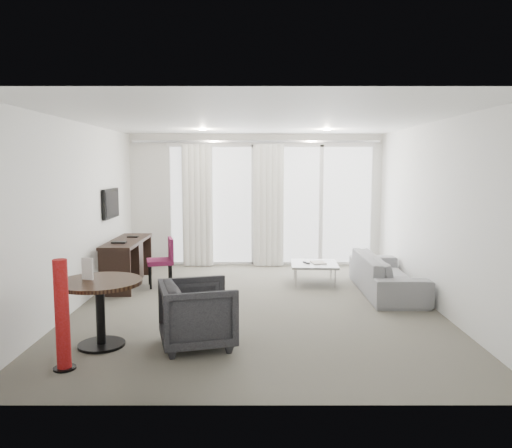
{
  "coord_description": "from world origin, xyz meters",
  "views": [
    {
      "loc": [
        -0.01,
        -6.95,
        1.99
      ],
      "look_at": [
        0.0,
        0.6,
        1.1
      ],
      "focal_mm": 35.0,
      "sensor_mm": 36.0,
      "label": 1
    }
  ],
  "objects_px": {
    "round_table": "(101,313)",
    "red_lamp": "(62,315)",
    "coffee_table": "(314,273)",
    "desk": "(127,263)",
    "sofa": "(387,274)",
    "desk_chair": "(160,262)",
    "rattan_chair_a": "(280,237)",
    "tub_armchair": "(198,314)",
    "rattan_chair_b": "(319,230)"
  },
  "relations": [
    {
      "from": "desk",
      "to": "desk_chair",
      "type": "height_order",
      "value": "desk_chair"
    },
    {
      "from": "desk_chair",
      "to": "sofa",
      "type": "relative_size",
      "value": 0.4
    },
    {
      "from": "desk_chair",
      "to": "round_table",
      "type": "xyz_separation_m",
      "value": [
        -0.13,
        -2.75,
        -0.03
      ]
    },
    {
      "from": "desk",
      "to": "rattan_chair_a",
      "type": "distance_m",
      "value": 3.65
    },
    {
      "from": "rattan_chair_a",
      "to": "rattan_chair_b",
      "type": "height_order",
      "value": "rattan_chair_a"
    },
    {
      "from": "tub_armchair",
      "to": "rattan_chair_b",
      "type": "distance_m",
      "value": 6.89
    },
    {
      "from": "round_table",
      "to": "rattan_chair_b",
      "type": "height_order",
      "value": "rattan_chair_b"
    },
    {
      "from": "tub_armchair",
      "to": "round_table",
      "type": "bearing_deg",
      "value": 74.86
    },
    {
      "from": "sofa",
      "to": "rattan_chair_a",
      "type": "distance_m",
      "value": 3.37
    },
    {
      "from": "desk_chair",
      "to": "rattan_chair_a",
      "type": "height_order",
      "value": "rattan_chair_a"
    },
    {
      "from": "rattan_chair_a",
      "to": "round_table",
      "type": "bearing_deg",
      "value": -110.96
    },
    {
      "from": "sofa",
      "to": "desk_chair",
      "type": "bearing_deg",
      "value": 83.24
    },
    {
      "from": "rattan_chair_a",
      "to": "rattan_chair_b",
      "type": "xyz_separation_m",
      "value": [
        0.98,
        1.22,
        -0.0
      ]
    },
    {
      "from": "coffee_table",
      "to": "rattan_chair_b",
      "type": "distance_m",
      "value": 3.65
    },
    {
      "from": "red_lamp",
      "to": "tub_armchair",
      "type": "bearing_deg",
      "value": 27.14
    },
    {
      "from": "desk",
      "to": "rattan_chair_b",
      "type": "relative_size",
      "value": 1.79
    },
    {
      "from": "tub_armchair",
      "to": "coffee_table",
      "type": "xyz_separation_m",
      "value": [
        1.63,
        2.94,
        -0.19
      ]
    },
    {
      "from": "round_table",
      "to": "rattan_chair_a",
      "type": "xyz_separation_m",
      "value": [
        2.25,
        5.33,
        0.08
      ]
    },
    {
      "from": "desk",
      "to": "rattan_chair_a",
      "type": "relative_size",
      "value": 1.79
    },
    {
      "from": "sofa",
      "to": "rattan_chair_b",
      "type": "xyz_separation_m",
      "value": [
        -0.54,
        4.22,
        0.15
      ]
    },
    {
      "from": "desk_chair",
      "to": "red_lamp",
      "type": "bearing_deg",
      "value": -110.08
    },
    {
      "from": "rattan_chair_a",
      "to": "red_lamp",
      "type": "bearing_deg",
      "value": -110.15
    },
    {
      "from": "coffee_table",
      "to": "rattan_chair_a",
      "type": "height_order",
      "value": "rattan_chair_a"
    },
    {
      "from": "red_lamp",
      "to": "sofa",
      "type": "height_order",
      "value": "red_lamp"
    },
    {
      "from": "desk",
      "to": "desk_chair",
      "type": "distance_m",
      "value": 0.57
    },
    {
      "from": "sofa",
      "to": "rattan_chair_a",
      "type": "relative_size",
      "value": 2.25
    },
    {
      "from": "red_lamp",
      "to": "desk_chair",
      "type": "bearing_deg",
      "value": 84.93
    },
    {
      "from": "coffee_table",
      "to": "sofa",
      "type": "relative_size",
      "value": 0.38
    },
    {
      "from": "coffee_table",
      "to": "red_lamp",
      "type": "bearing_deg",
      "value": -128.73
    },
    {
      "from": "round_table",
      "to": "red_lamp",
      "type": "distance_m",
      "value": 0.68
    },
    {
      "from": "desk_chair",
      "to": "red_lamp",
      "type": "distance_m",
      "value": 3.4
    },
    {
      "from": "desk",
      "to": "coffee_table",
      "type": "distance_m",
      "value": 3.14
    },
    {
      "from": "tub_armchair",
      "to": "sofa",
      "type": "height_order",
      "value": "tub_armchair"
    },
    {
      "from": "desk",
      "to": "round_table",
      "type": "height_order",
      "value": "desk"
    },
    {
      "from": "rattan_chair_b",
      "to": "desk",
      "type": "bearing_deg",
      "value": -141.69
    },
    {
      "from": "round_table",
      "to": "red_lamp",
      "type": "relative_size",
      "value": 0.84
    },
    {
      "from": "desk_chair",
      "to": "sofa",
      "type": "bearing_deg",
      "value": -21.77
    },
    {
      "from": "round_table",
      "to": "coffee_table",
      "type": "height_order",
      "value": "round_table"
    },
    {
      "from": "tub_armchair",
      "to": "coffee_table",
      "type": "relative_size",
      "value": 1.03
    },
    {
      "from": "coffee_table",
      "to": "rattan_chair_a",
      "type": "distance_m",
      "value": 2.44
    },
    {
      "from": "round_table",
      "to": "red_lamp",
      "type": "height_order",
      "value": "red_lamp"
    },
    {
      "from": "desk_chair",
      "to": "tub_armchair",
      "type": "distance_m",
      "value": 2.91
    },
    {
      "from": "tub_armchair",
      "to": "coffee_table",
      "type": "height_order",
      "value": "tub_armchair"
    },
    {
      "from": "desk",
      "to": "rattan_chair_a",
      "type": "height_order",
      "value": "rattan_chair_a"
    },
    {
      "from": "sofa",
      "to": "desk",
      "type": "bearing_deg",
      "value": 82.98
    },
    {
      "from": "red_lamp",
      "to": "sofa",
      "type": "relative_size",
      "value": 0.54
    },
    {
      "from": "round_table",
      "to": "sofa",
      "type": "height_order",
      "value": "round_table"
    },
    {
      "from": "desk",
      "to": "tub_armchair",
      "type": "xyz_separation_m",
      "value": [
        1.5,
        -2.83,
        -0.02
      ]
    },
    {
      "from": "desk",
      "to": "coffee_table",
      "type": "height_order",
      "value": "desk"
    },
    {
      "from": "tub_armchair",
      "to": "rattan_chair_a",
      "type": "relative_size",
      "value": 0.88
    }
  ]
}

